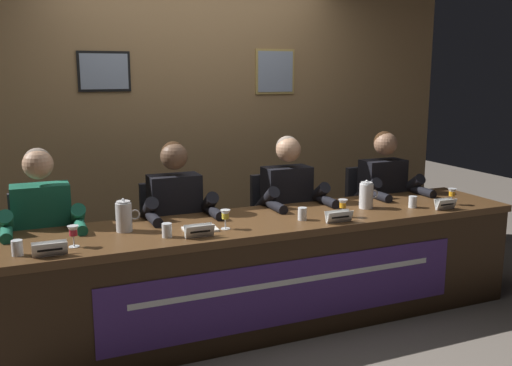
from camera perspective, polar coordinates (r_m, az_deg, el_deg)
name	(u,v)px	position (r m, az deg, el deg)	size (l,w,h in m)	color
ground_plane	(256,322)	(4.03, 0.00, -13.95)	(12.00, 12.00, 0.00)	#70665B
wall_back_panelled	(194,120)	(4.98, -6.34, 6.37)	(5.03, 0.14, 2.60)	#937047
conference_table	(263,257)	(3.75, 0.72, -7.53)	(3.83, 0.73, 0.74)	brown
chair_far_left	(45,262)	(4.11, -20.62, -7.50)	(0.44, 0.45, 0.91)	black
panelist_far_left	(43,230)	(3.84, -20.75, -4.48)	(0.51, 0.48, 1.24)	black
nameplate_far_left	(50,249)	(3.23, -20.16, -6.30)	(0.18, 0.06, 0.08)	white
juice_glass_far_left	(73,232)	(3.34, -18.03, -4.77)	(0.06, 0.06, 0.12)	white
water_cup_far_left	(17,249)	(3.30, -23.03, -6.14)	(0.06, 0.06, 0.08)	silver
chair_center_left	(172,247)	(4.22, -8.52, -6.38)	(0.44, 0.45, 0.91)	black
panelist_center_left	(178,216)	(3.96, -7.89, -3.37)	(0.51, 0.48, 1.24)	black
nameplate_center_left	(199,231)	(3.38, -5.76, -4.85)	(0.18, 0.06, 0.08)	white
juice_glass_center_left	(225,216)	(3.54, -3.12, -3.33)	(0.06, 0.06, 0.12)	white
water_cup_center_left	(167,231)	(3.41, -9.02, -4.82)	(0.06, 0.06, 0.08)	silver
chair_center_right	(280,233)	(4.51, 2.42, -5.12)	(0.44, 0.45, 0.91)	black
panelist_center_right	(291,205)	(4.27, 3.61, -2.23)	(0.51, 0.48, 1.24)	black
nameplate_center_right	(339,217)	(3.74, 8.40, -3.38)	(0.19, 0.06, 0.08)	white
juice_glass_center_right	(343,205)	(3.86, 8.78, -2.20)	(0.06, 0.06, 0.12)	white
water_cup_center_right	(302,214)	(3.77, 4.71, -3.19)	(0.06, 0.06, 0.08)	silver
chair_far_right	(372,222)	(4.95, 11.72, -3.89)	(0.44, 0.45, 0.91)	black
panelist_far_right	(388,195)	(4.73, 13.23, -1.20)	(0.51, 0.48, 1.24)	black
nameplate_far_right	(445,204)	(4.27, 18.63, -2.03)	(0.16, 0.06, 0.08)	white
juice_glass_far_right	(452,194)	(4.42, 19.24, -1.01)	(0.06, 0.06, 0.12)	white
water_cup_far_right	(413,203)	(4.26, 15.59, -1.92)	(0.06, 0.06, 0.08)	silver
water_pitcher_left_side	(124,216)	(3.58, -13.21, -3.30)	(0.15, 0.10, 0.21)	silver
water_pitcher_right_side	(366,195)	(4.15, 11.12, -1.23)	(0.15, 0.10, 0.21)	silver
document_stack_center_left	(200,229)	(3.55, -5.68, -4.67)	(0.22, 0.16, 0.01)	white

